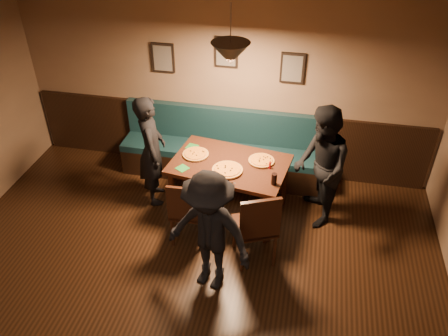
% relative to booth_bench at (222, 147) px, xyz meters
% --- Properties ---
extents(ceiling, '(7.00, 7.00, 0.00)m').
position_rel_booth_bench_xyz_m(ceiling, '(0.00, -3.20, 2.30)').
color(ceiling, silver).
rests_on(ceiling, ground).
extents(wall_back, '(6.00, 0.00, 6.00)m').
position_rel_booth_bench_xyz_m(wall_back, '(0.00, 0.30, 0.90)').
color(wall_back, '#8C704F').
rests_on(wall_back, ground).
extents(wainscot, '(5.88, 0.06, 1.00)m').
position_rel_booth_bench_xyz_m(wainscot, '(0.00, 0.27, 0.00)').
color(wainscot, black).
rests_on(wainscot, ground).
extents(booth_bench, '(3.00, 0.60, 1.00)m').
position_rel_booth_bench_xyz_m(booth_bench, '(0.00, 0.00, 0.00)').
color(booth_bench, '#0F232D').
rests_on(booth_bench, ground).
extents(picture_left, '(0.32, 0.04, 0.42)m').
position_rel_booth_bench_xyz_m(picture_left, '(-0.90, 0.27, 1.20)').
color(picture_left, black).
rests_on(picture_left, wall_back).
extents(picture_center, '(0.32, 0.04, 0.42)m').
position_rel_booth_bench_xyz_m(picture_center, '(0.00, 0.27, 1.35)').
color(picture_center, black).
rests_on(picture_center, wall_back).
extents(picture_right, '(0.32, 0.04, 0.42)m').
position_rel_booth_bench_xyz_m(picture_right, '(0.90, 0.27, 1.20)').
color(picture_right, black).
rests_on(picture_right, wall_back).
extents(pendant_lamp, '(0.44, 0.44, 0.25)m').
position_rel_booth_bench_xyz_m(pendant_lamp, '(0.26, -0.79, 1.75)').
color(pendant_lamp, black).
rests_on(pendant_lamp, ceiling).
extents(dining_table, '(1.59, 1.15, 0.79)m').
position_rel_booth_bench_xyz_m(dining_table, '(0.26, -0.79, -0.11)').
color(dining_table, black).
rests_on(dining_table, floor).
extents(chair_near_left, '(0.43, 0.43, 0.94)m').
position_rel_booth_bench_xyz_m(chair_near_left, '(-0.12, -1.41, -0.03)').
color(chair_near_left, black).
rests_on(chair_near_left, floor).
extents(chair_near_right, '(0.60, 0.60, 1.04)m').
position_rel_booth_bench_xyz_m(chair_near_right, '(0.72, -1.58, 0.02)').
color(chair_near_right, black).
rests_on(chair_near_right, floor).
extents(diner_left, '(0.55, 0.67, 1.58)m').
position_rel_booth_bench_xyz_m(diner_left, '(-0.81, -0.72, 0.29)').
color(diner_left, black).
rests_on(diner_left, floor).
extents(diner_right, '(0.79, 0.92, 1.64)m').
position_rel_booth_bench_xyz_m(diner_right, '(1.41, -0.70, 0.32)').
color(diner_right, black).
rests_on(diner_right, floor).
extents(diner_front, '(1.09, 0.79, 1.51)m').
position_rel_booth_bench_xyz_m(diner_front, '(0.29, -2.08, 0.26)').
color(diner_front, black).
rests_on(diner_front, floor).
extents(pizza_a, '(0.41, 0.41, 0.04)m').
position_rel_booth_bench_xyz_m(pizza_a, '(-0.21, -0.71, 0.31)').
color(pizza_a, orange).
rests_on(pizza_a, dining_table).
extents(pizza_b, '(0.40, 0.40, 0.04)m').
position_rel_booth_bench_xyz_m(pizza_b, '(0.27, -0.98, 0.31)').
color(pizza_b, orange).
rests_on(pizza_b, dining_table).
extents(pizza_c, '(0.34, 0.34, 0.04)m').
position_rel_booth_bench_xyz_m(pizza_c, '(0.66, -0.68, 0.31)').
color(pizza_c, '#C26D24').
rests_on(pizza_c, dining_table).
extents(soda_glass, '(0.09, 0.09, 0.15)m').
position_rel_booth_bench_xyz_m(soda_glass, '(0.87, -1.12, 0.36)').
color(soda_glass, black).
rests_on(soda_glass, dining_table).
extents(tabasco_bottle, '(0.03, 0.03, 0.12)m').
position_rel_booth_bench_xyz_m(tabasco_bottle, '(0.78, -0.81, 0.35)').
color(tabasco_bottle, '#9A050F').
rests_on(tabasco_bottle, dining_table).
extents(napkin_a, '(0.17, 0.17, 0.01)m').
position_rel_booth_bench_xyz_m(napkin_a, '(-0.31, -0.51, 0.29)').
color(napkin_a, '#1B6723').
rests_on(napkin_a, dining_table).
extents(napkin_b, '(0.19, 0.19, 0.01)m').
position_rel_booth_bench_xyz_m(napkin_b, '(-0.30, -1.03, 0.29)').
color(napkin_b, '#1E7226').
rests_on(napkin_b, dining_table).
extents(cutlery_set, '(0.19, 0.03, 0.00)m').
position_rel_booth_bench_xyz_m(cutlery_set, '(0.23, -1.21, 0.29)').
color(cutlery_set, silver).
rests_on(cutlery_set, dining_table).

